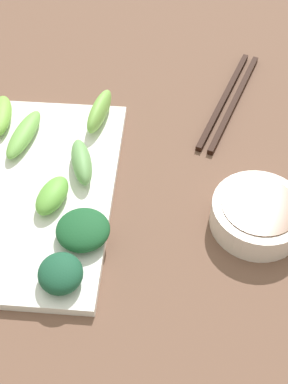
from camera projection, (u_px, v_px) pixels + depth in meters
tabletop at (110, 203)px, 0.62m from camera, size 2.10×2.10×0.02m
sauce_bowl at (258, 214)px, 0.57m from camera, size 0.11×0.11×0.04m
serving_plate at (38, 190)px, 0.62m from camera, size 0.19×0.32×0.01m
broccoli_stalk_0 at (52, 195)px, 0.59m from camera, size 0.05×0.07×0.02m
broccoli_leafy_1 at (61, 273)px, 0.52m from camera, size 0.06×0.06×0.03m
broccoli_stalk_2 at (24, 134)px, 0.66m from camera, size 0.04×0.10×0.02m
broccoli_stalk_3 at (99, 111)px, 0.68m from camera, size 0.04×0.09×0.03m
broccoli_stalk_4 at (82, 162)px, 0.62m from camera, size 0.05×0.08×0.03m
broccoli_leafy_7 at (83, 230)px, 0.55m from camera, size 0.06×0.06×0.02m
broccoli_stalk_8 at (0, 116)px, 0.68m from camera, size 0.04×0.08×0.02m
chopsticks at (229, 100)px, 0.73m from camera, size 0.10×0.23×0.01m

